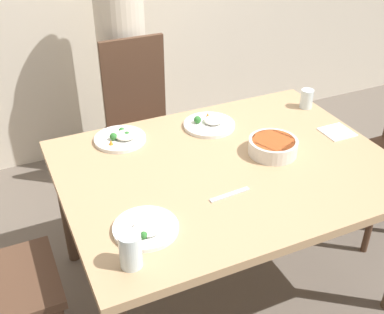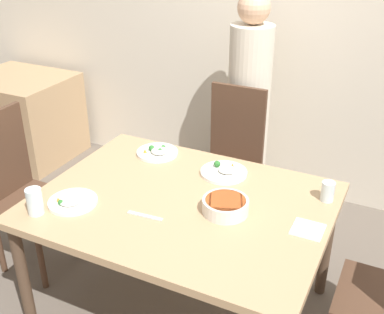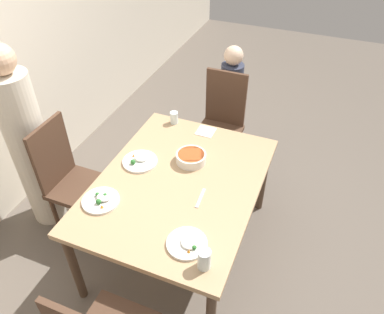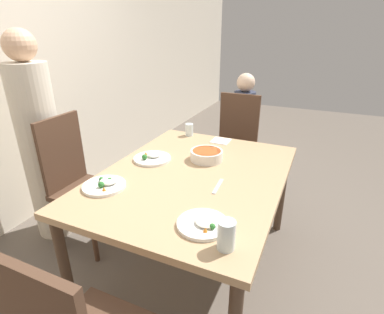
# 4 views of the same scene
# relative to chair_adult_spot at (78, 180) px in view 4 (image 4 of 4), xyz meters

# --- Properties ---
(ground_plane) EXTENTS (10.00, 10.00, 0.00)m
(ground_plane) POSITION_rel_chair_adult_spot_xyz_m (0.09, -0.89, -0.53)
(ground_plane) COLOR #60564C
(dining_table) EXTENTS (1.44, 1.09, 0.72)m
(dining_table) POSITION_rel_chair_adult_spot_xyz_m (0.09, -0.89, 0.12)
(dining_table) COLOR tan
(dining_table) RESTS_ON ground_plane
(chair_adult_spot) EXTENTS (0.40, 0.40, 1.00)m
(chair_adult_spot) POSITION_rel_chair_adult_spot_xyz_m (0.00, 0.00, 0.00)
(chair_adult_spot) COLOR #4C3323
(chair_adult_spot) RESTS_ON ground_plane
(chair_child_spot) EXTENTS (0.40, 0.40, 1.00)m
(chair_child_spot) POSITION_rel_chair_adult_spot_xyz_m (1.16, -0.86, 0.00)
(chair_child_spot) COLOR #4C3323
(chair_child_spot) RESTS_ON ground_plane
(person_adult) EXTENTS (0.29, 0.29, 1.57)m
(person_adult) POSITION_rel_chair_adult_spot_xyz_m (-0.00, 0.31, 0.21)
(person_adult) COLOR beige
(person_adult) RESTS_ON ground_plane
(person_child) EXTENTS (0.21, 0.21, 1.17)m
(person_child) POSITION_rel_chair_adult_spot_xyz_m (1.43, -0.86, 0.03)
(person_child) COLOR #33384C
(person_child) RESTS_ON ground_plane
(bowl_curry) EXTENTS (0.22, 0.22, 0.07)m
(bowl_curry) POSITION_rel_chair_adult_spot_xyz_m (0.33, -0.89, 0.23)
(bowl_curry) COLOR silver
(bowl_curry) RESTS_ON dining_table
(plate_rice_adult) EXTENTS (0.24, 0.24, 0.04)m
(plate_rice_adult) POSITION_rel_chair_adult_spot_xyz_m (-0.38, -1.16, 0.21)
(plate_rice_adult) COLOR white
(plate_rice_adult) RESTS_ON dining_table
(plate_rice_child) EXTENTS (0.25, 0.25, 0.05)m
(plate_rice_child) POSITION_rel_chair_adult_spot_xyz_m (-0.27, -0.50, 0.21)
(plate_rice_child) COLOR white
(plate_rice_child) RESTS_ON dining_table
(plate_noodles) EXTENTS (0.26, 0.26, 0.06)m
(plate_noodles) POSITION_rel_chair_adult_spot_xyz_m (0.18, -0.55, 0.21)
(plate_noodles) COLOR white
(plate_noodles) RESTS_ON dining_table
(glass_water_tall) EXTENTS (0.07, 0.07, 0.10)m
(glass_water_tall) POSITION_rel_chair_adult_spot_xyz_m (0.74, -0.57, 0.24)
(glass_water_tall) COLOR silver
(glass_water_tall) RESTS_ON dining_table
(glass_water_short) EXTENTS (0.08, 0.08, 0.13)m
(glass_water_short) POSITION_rel_chair_adult_spot_xyz_m (-0.48, -1.30, 0.26)
(glass_water_short) COLOR silver
(glass_water_short) RESTS_ON dining_table
(napkin_folded) EXTENTS (0.14, 0.14, 0.01)m
(napkin_folded) POSITION_rel_chair_adult_spot_xyz_m (0.72, -0.86, 0.20)
(napkin_folded) COLOR white
(napkin_folded) RESTS_ON dining_table
(fork_steel) EXTENTS (0.18, 0.03, 0.01)m
(fork_steel) POSITION_rel_chair_adult_spot_xyz_m (-0.00, -1.09, 0.20)
(fork_steel) COLOR silver
(fork_steel) RESTS_ON dining_table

